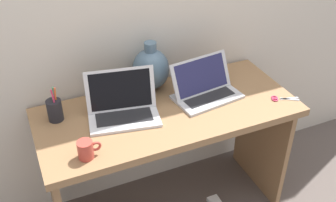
% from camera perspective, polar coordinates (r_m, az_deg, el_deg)
% --- Properties ---
extents(back_wall, '(4.40, 0.04, 2.40)m').
position_cam_1_polar(back_wall, '(2.14, -3.65, 13.33)').
color(back_wall, beige).
rests_on(back_wall, ground).
extents(desk, '(1.34, 0.59, 0.76)m').
position_cam_1_polar(desk, '(2.18, -0.00, -4.88)').
color(desk, olive).
rests_on(desk, ground).
extents(laptop_left, '(0.38, 0.29, 0.22)m').
position_cam_1_polar(laptop_left, '(2.02, -6.47, -0.48)').
color(laptop_left, silver).
rests_on(laptop_left, desk).
extents(laptop_right, '(0.37, 0.26, 0.20)m').
position_cam_1_polar(laptop_right, '(2.16, 5.15, 2.00)').
color(laptop_right, '#B2B2B7').
rests_on(laptop_right, desk).
extents(green_vase, '(0.20, 0.20, 0.27)m').
position_cam_1_polar(green_vase, '(2.20, -2.44, 4.60)').
color(green_vase, slate).
rests_on(green_vase, desk).
extents(coffee_mug, '(0.11, 0.07, 0.09)m').
position_cam_1_polar(coffee_mug, '(1.80, -11.49, -6.73)').
color(coffee_mug, '#B23D33').
rests_on(coffee_mug, desk).
extents(pen_cup, '(0.07, 0.07, 0.18)m').
position_cam_1_polar(pen_cup, '(2.05, -15.69, -1.19)').
color(pen_cup, black).
rests_on(pen_cup, desk).
extents(scissors, '(0.14, 0.09, 0.01)m').
position_cam_1_polar(scissors, '(2.23, 15.54, 0.33)').
color(scissors, '#B7B7BC').
rests_on(scissors, desk).
extents(power_brick, '(0.07, 0.07, 0.03)m').
position_cam_1_polar(power_brick, '(2.63, 6.53, -13.86)').
color(power_brick, white).
rests_on(power_brick, ground).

